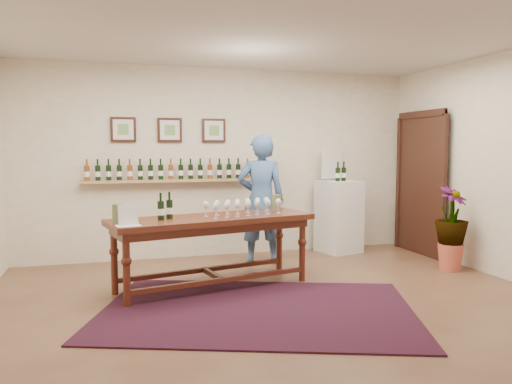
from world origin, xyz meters
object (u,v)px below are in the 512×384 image
object	(u,v)px
tasting_table	(213,227)
person	(261,199)
display_pedestal	(339,216)
potted_plant	(451,228)

from	to	relation	value
tasting_table	person	distance (m)	1.38
display_pedestal	potted_plant	xyz separation A→B (m)	(0.89, -1.51, 0.01)
person	display_pedestal	bearing A→B (deg)	-149.29
tasting_table	potted_plant	bearing A→B (deg)	-13.86
tasting_table	person	size ratio (longest dim) A/B	1.36
tasting_table	potted_plant	world-z (taller)	potted_plant
display_pedestal	person	bearing A→B (deg)	-164.34
tasting_table	display_pedestal	distance (m)	2.70
potted_plant	person	size ratio (longest dim) A/B	0.53
potted_plant	display_pedestal	bearing A→B (deg)	120.61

